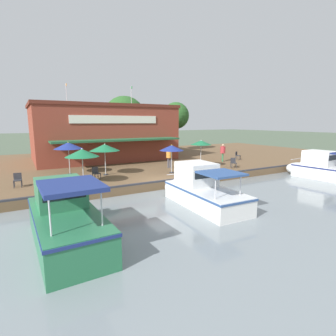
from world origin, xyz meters
TOP-DOWN VIEW (x-y plane):
  - ground_plane at (0.00, 0.00)m, footprint 220.00×220.00m
  - quay_deck at (-11.00, 0.00)m, footprint 22.00×56.00m
  - quay_edge_fender at (-0.10, 0.00)m, footprint 0.20×50.40m
  - waterfront_restaurant at (-13.38, -0.42)m, footprint 10.99×13.96m
  - patio_umbrella_near_quay_edge at (-3.48, 5.34)m, footprint 1.81×1.81m
  - patio_umbrella_by_entrance at (-2.43, 1.76)m, footprint 1.85×1.85m
  - patio_umbrella_far_corner at (-2.00, -4.99)m, footprint 2.08×2.08m
  - patio_umbrella_mid_patio_right at (-4.16, -2.92)m, footprint 2.19×2.19m
  - patio_umbrella_mid_patio_left at (-5.68, -5.20)m, footprint 2.08×2.08m
  - cafe_chair_under_first_umbrella at (-5.27, 11.46)m, footprint 0.58×0.58m
  - cafe_chair_mid_patio at (-3.21, -8.62)m, footprint 0.48×0.48m
  - cafe_chair_far_corner_seat at (-3.03, -3.93)m, footprint 0.51×0.51m
  - cafe_chair_beside_entrance at (-1.82, 7.61)m, footprint 0.60×0.60m
  - person_near_entrance at (-5.04, 9.23)m, footprint 0.49×0.49m
  - person_at_quay_edge at (-4.54, 2.77)m, footprint 0.51×0.51m
  - motorboat_distant_upstream at (4.51, -7.13)m, footprint 6.43×2.28m
  - motorboat_nearest_quay at (3.05, 12.47)m, footprint 6.24×2.67m
  - motorboat_outer_channel at (3.50, 0.01)m, footprint 6.19×2.38m
  - tree_behind_restaurant at (-16.27, 10.57)m, footprint 3.81×3.63m
  - tree_upstream_bank at (-16.01, 3.03)m, footprint 5.41×5.15m

SIDE VIEW (x-z plane):
  - ground_plane at x=0.00m, z-range 0.00..0.00m
  - quay_deck at x=-11.00m, z-range 0.00..0.60m
  - quay_edge_fender at x=-0.10m, z-range 0.60..0.70m
  - motorboat_outer_channel at x=3.50m, z-range -0.26..1.96m
  - motorboat_nearest_quay at x=3.05m, z-range -0.23..1.93m
  - motorboat_distant_upstream at x=4.51m, z-range -0.35..2.19m
  - cafe_chair_under_first_umbrella at x=-5.27m, z-range 0.65..1.50m
  - cafe_chair_mid_patio at x=-3.21m, z-range 0.65..1.50m
  - cafe_chair_far_corner_seat at x=-3.03m, z-range 0.65..1.50m
  - cafe_chair_beside_entrance at x=-1.82m, z-range 0.65..1.50m
  - person_near_entrance at x=-5.04m, z-range 0.83..2.56m
  - person_at_quay_edge at x=-4.54m, z-range 0.84..2.64m
  - patio_umbrella_by_entrance at x=-2.43m, z-range 1.45..3.64m
  - patio_umbrella_far_corner at x=-2.00m, z-range 1.45..3.73m
  - patio_umbrella_mid_patio_right at x=-4.16m, z-range 1.48..3.83m
  - patio_umbrella_near_quay_edge at x=-3.48m, z-range 1.55..3.92m
  - patio_umbrella_mid_patio_left at x=-5.68m, z-range 1.54..4.00m
  - waterfront_restaurant at x=-13.38m, z-range -0.48..7.32m
  - tree_upstream_bank at x=-16.01m, z-range 1.41..8.44m
  - tree_behind_restaurant at x=-16.27m, z-range 1.97..8.56m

